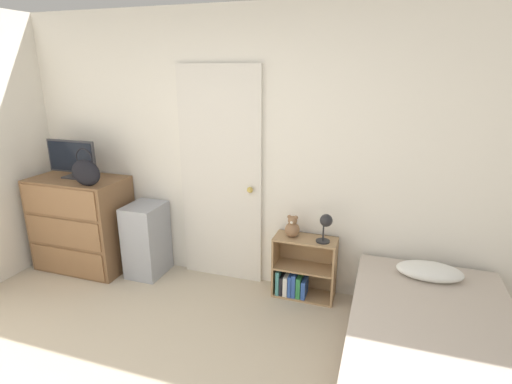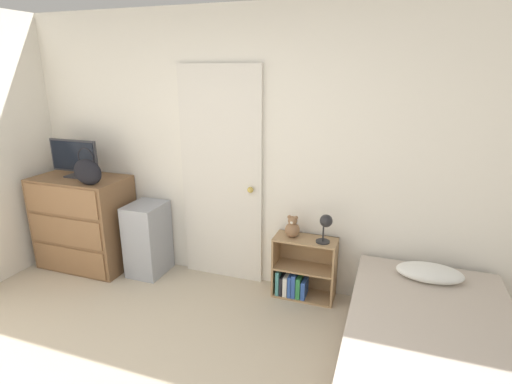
% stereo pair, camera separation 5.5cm
% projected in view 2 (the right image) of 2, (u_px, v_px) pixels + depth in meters
% --- Properties ---
extents(wall_back, '(10.00, 0.06, 2.55)m').
position_uv_depth(wall_back, '(249.00, 153.00, 3.67)').
color(wall_back, white).
rests_on(wall_back, ground_plane).
extents(door_closed, '(0.82, 0.09, 2.06)m').
position_uv_depth(door_closed, '(221.00, 177.00, 3.78)').
color(door_closed, silver).
rests_on(door_closed, ground_plane).
extents(dresser, '(0.94, 0.55, 0.97)m').
position_uv_depth(dresser, '(84.00, 222.00, 4.17)').
color(dresser, brown).
rests_on(dresser, ground_plane).
extents(tv, '(0.55, 0.16, 0.38)m').
position_uv_depth(tv, '(74.00, 157.00, 4.00)').
color(tv, '#2D2D33').
rests_on(tv, dresser).
extents(handbag, '(0.31, 0.10, 0.36)m').
position_uv_depth(handbag, '(87.00, 171.00, 3.73)').
color(handbag, black).
rests_on(handbag, dresser).
extents(storage_bin, '(0.33, 0.41, 0.74)m').
position_uv_depth(storage_bin, '(148.00, 239.00, 4.04)').
color(storage_bin, '#999EA8').
rests_on(storage_bin, ground_plane).
extents(bookshelf, '(0.56, 0.25, 0.58)m').
position_uv_depth(bookshelf, '(300.00, 273.00, 3.65)').
color(bookshelf, tan).
rests_on(bookshelf, ground_plane).
extents(teddy_bear, '(0.13, 0.13, 0.20)m').
position_uv_depth(teddy_bear, '(292.00, 228.00, 3.55)').
color(teddy_bear, '#8C6647').
rests_on(teddy_bear, bookshelf).
extents(desk_lamp, '(0.14, 0.13, 0.26)m').
position_uv_depth(desk_lamp, '(326.00, 224.00, 3.39)').
color(desk_lamp, '#262628').
rests_on(desk_lamp, bookshelf).
extents(bed, '(1.11, 1.98, 0.56)m').
position_uv_depth(bed, '(431.00, 362.00, 2.55)').
color(bed, brown).
rests_on(bed, ground_plane).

